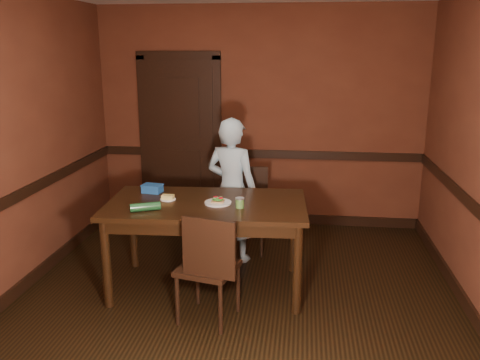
% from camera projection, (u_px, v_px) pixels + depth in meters
% --- Properties ---
extents(floor, '(4.00, 4.50, 0.01)m').
position_uv_depth(floor, '(235.00, 306.00, 4.45)').
color(floor, black).
rests_on(floor, ground).
extents(wall_back, '(4.00, 0.02, 2.70)m').
position_uv_depth(wall_back, '(259.00, 118.00, 6.27)').
color(wall_back, '#5A2B1B').
rests_on(wall_back, ground).
extents(wall_front, '(4.00, 0.02, 2.70)m').
position_uv_depth(wall_front, '(155.00, 275.00, 1.95)').
color(wall_front, '#5A2B1B').
rests_on(wall_front, ground).
extents(wall_left, '(0.02, 4.50, 2.70)m').
position_uv_depth(wall_left, '(4.00, 149.00, 4.35)').
color(wall_left, '#5A2B1B').
rests_on(wall_left, ground).
extents(dado_back, '(4.00, 0.03, 0.10)m').
position_uv_depth(dado_back, '(259.00, 154.00, 6.37)').
color(dado_back, black).
rests_on(dado_back, ground).
extents(dado_left, '(0.03, 4.50, 0.10)m').
position_uv_depth(dado_left, '(11.00, 199.00, 4.46)').
color(dado_left, black).
rests_on(dado_left, ground).
extents(baseboard_back, '(4.00, 0.03, 0.12)m').
position_uv_depth(baseboard_back, '(258.00, 217.00, 6.58)').
color(baseboard_back, black).
rests_on(baseboard_back, ground).
extents(baseboard_left, '(0.03, 4.50, 0.12)m').
position_uv_depth(baseboard_left, '(22.00, 286.00, 4.68)').
color(baseboard_left, black).
rests_on(baseboard_left, ground).
extents(baseboard_right, '(0.03, 4.50, 0.12)m').
position_uv_depth(baseboard_right, '(473.00, 314.00, 4.19)').
color(baseboard_right, black).
rests_on(baseboard_right, ground).
extents(door, '(1.05, 0.07, 2.20)m').
position_uv_depth(door, '(180.00, 137.00, 6.42)').
color(door, black).
rests_on(door, ground).
extents(dining_table, '(1.85, 1.11, 0.84)m').
position_uv_depth(dining_table, '(207.00, 245.00, 4.69)').
color(dining_table, black).
rests_on(dining_table, floor).
extents(chair_far, '(0.46, 0.46, 0.91)m').
position_uv_depth(chair_far, '(245.00, 211.00, 5.56)').
color(chair_far, black).
rests_on(chair_far, floor).
extents(chair_near, '(0.53, 0.53, 0.94)m').
position_uv_depth(chair_near, '(208.00, 266.00, 4.14)').
color(chair_near, black).
rests_on(chair_near, floor).
extents(person, '(0.64, 0.51, 1.52)m').
position_uv_depth(person, '(232.00, 190.00, 5.27)').
color(person, '#A2C5D6').
rests_on(person, floor).
extents(sandwich_plate, '(0.24, 0.24, 0.06)m').
position_uv_depth(sandwich_plate, '(218.00, 202.00, 4.54)').
color(sandwich_plate, white).
rests_on(sandwich_plate, dining_table).
extents(sauce_jar, '(0.08, 0.08, 0.09)m').
position_uv_depth(sauce_jar, '(240.00, 203.00, 4.42)').
color(sauce_jar, '#4E8137').
rests_on(sauce_jar, dining_table).
extents(cheese_saucer, '(0.14, 0.14, 0.05)m').
position_uv_depth(cheese_saucer, '(168.00, 198.00, 4.66)').
color(cheese_saucer, white).
rests_on(cheese_saucer, dining_table).
extents(food_tub, '(0.21, 0.16, 0.08)m').
position_uv_depth(food_tub, '(152.00, 188.00, 4.88)').
color(food_tub, '#225EB4').
rests_on(food_tub, dining_table).
extents(wrapped_veg, '(0.26, 0.17, 0.07)m').
position_uv_depth(wrapped_veg, '(145.00, 207.00, 4.33)').
color(wrapped_veg, '#194C24').
rests_on(wrapped_veg, dining_table).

